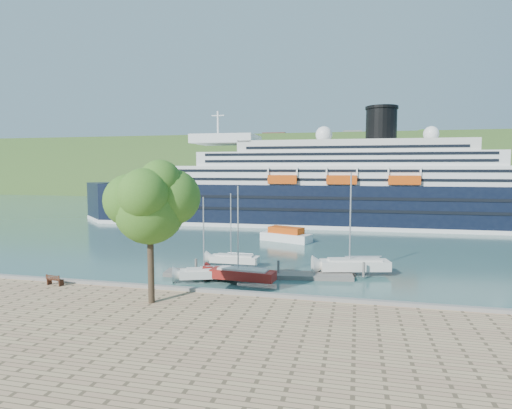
{
  "coord_description": "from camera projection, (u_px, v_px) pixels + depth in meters",
  "views": [
    {
      "loc": [
        12.24,
        -33.5,
        11.41
      ],
      "look_at": [
        -2.84,
        30.0,
        5.84
      ],
      "focal_mm": 30.0,
      "sensor_mm": 36.0,
      "label": 1
    }
  ],
  "objects": [
    {
      "name": "ground",
      "position": [
        207.0,
        303.0,
        36.26
      ],
      "size": [
        400.0,
        400.0,
        0.0
      ],
      "primitive_type": "plane",
      "color": "#315756",
      "rests_on": "ground"
    },
    {
      "name": "far_hillside",
      "position": [
        327.0,
        167.0,
        175.8
      ],
      "size": [
        400.0,
        50.0,
        24.0
      ],
      "primitive_type": "cube",
      "color": "#2F5020",
      "rests_on": "ground"
    },
    {
      "name": "quay_coping",
      "position": [
        206.0,
        290.0,
        35.97
      ],
      "size": [
        220.0,
        0.5,
        0.3
      ],
      "primitive_type": "cube",
      "color": "slate",
      "rests_on": "promenade"
    },
    {
      "name": "cruise_ship",
      "position": [
        323.0,
        167.0,
        85.21
      ],
      "size": [
        104.17,
        17.87,
        23.31
      ],
      "primitive_type": null,
      "rotation": [
        0.0,
        0.0,
        0.03
      ],
      "color": "black",
      "rests_on": "ground"
    },
    {
      "name": "park_bench",
      "position": [
        55.0,
        279.0,
        38.05
      ],
      "size": [
        1.7,
        0.86,
        1.05
      ],
      "primitive_type": null,
      "rotation": [
        0.0,
        0.0,
        -0.12
      ],
      "color": "#482414",
      "rests_on": "promenade"
    },
    {
      "name": "promenade_tree",
      "position": [
        150.0,
        227.0,
        32.66
      ],
      "size": [
        7.19,
        7.19,
        11.9
      ],
      "primitive_type": null,
      "color": "#2F5817",
      "rests_on": "promenade"
    },
    {
      "name": "floating_pontoon",
      "position": [
        257.0,
        274.0,
        45.08
      ],
      "size": [
        19.94,
        5.11,
        0.44
      ],
      "primitive_type": null,
      "rotation": [
        0.0,
        0.0,
        0.14
      ],
      "color": "slate",
      "rests_on": "ground"
    },
    {
      "name": "sailboat_white_near",
      "position": [
        208.0,
        242.0,
        42.71
      ],
      "size": [
        6.53,
        3.86,
        8.16
      ],
      "primitive_type": null,
      "rotation": [
        0.0,
        0.0,
        0.36
      ],
      "color": "silver",
      "rests_on": "ground"
    },
    {
      "name": "sailboat_red",
      "position": [
        243.0,
        238.0,
        41.82
      ],
      "size": [
        7.32,
        2.67,
        9.24
      ],
      "primitive_type": null,
      "rotation": [
        0.0,
        0.0,
        -0.1
      ],
      "color": "maroon",
      "rests_on": "ground"
    },
    {
      "name": "sailboat_white_far",
      "position": [
        355.0,
        227.0,
        45.3
      ],
      "size": [
        8.38,
        4.17,
        10.43
      ],
      "primitive_type": null,
      "rotation": [
        0.0,
        0.0,
        0.25
      ],
      "color": "silver",
      "rests_on": "ground"
    },
    {
      "name": "tender_launch",
      "position": [
        286.0,
        234.0,
        66.71
      ],
      "size": [
        8.56,
        5.51,
        2.24
      ],
      "primitive_type": null,
      "rotation": [
        0.0,
        0.0,
        -0.37
      ],
      "color": "#CB440B",
      "rests_on": "ground"
    },
    {
      "name": "sailboat_extra",
      "position": [
        235.0,
        232.0,
        49.47
      ],
      "size": [
        6.28,
        1.77,
        8.11
      ],
      "primitive_type": null,
      "rotation": [
        0.0,
        0.0,
        -0.0
      ],
      "color": "silver",
      "rests_on": "ground"
    }
  ]
}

